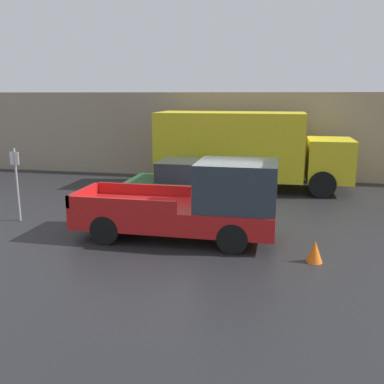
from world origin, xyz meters
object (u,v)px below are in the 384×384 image
object	(u,v)px
pickup_truck	(197,204)
traffic_cone	(315,251)
parking_sign	(17,181)
delivery_truck	(244,148)
car	(190,183)

from	to	relation	value
pickup_truck	traffic_cone	world-z (taller)	pickup_truck
parking_sign	traffic_cone	world-z (taller)	parking_sign
delivery_truck	traffic_cone	size ratio (longest dim) A/B	14.91
car	traffic_cone	distance (m)	6.18
traffic_cone	parking_sign	bearing A→B (deg)	169.45
parking_sign	traffic_cone	xyz separation A→B (m)	(8.88, -1.65, -1.03)
car	delivery_truck	distance (m)	3.75
pickup_truck	traffic_cone	size ratio (longest dim) A/B	10.26
pickup_truck	delivery_truck	size ratio (longest dim) A/B	0.69
pickup_truck	parking_sign	world-z (taller)	parking_sign
traffic_cone	car	bearing A→B (deg)	130.70
pickup_truck	car	bearing A→B (deg)	104.98
pickup_truck	traffic_cone	distance (m)	3.30
pickup_truck	car	xyz separation A→B (m)	(-0.97, 3.63, -0.19)
parking_sign	car	bearing A→B (deg)	31.78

